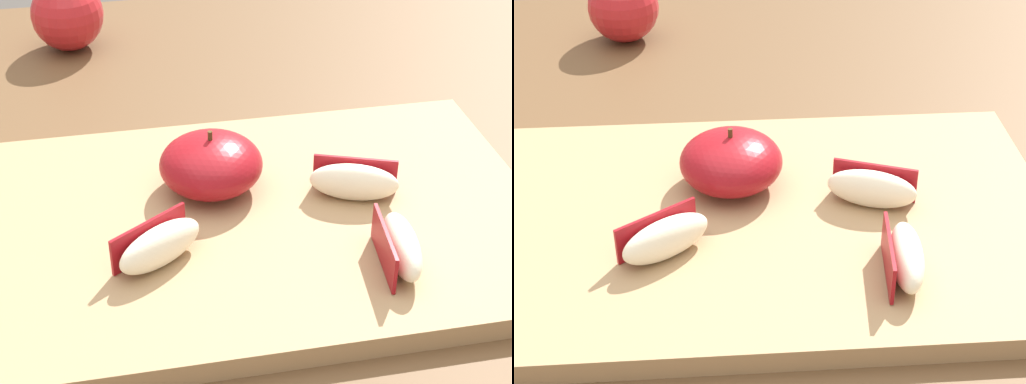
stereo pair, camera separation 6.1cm
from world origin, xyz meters
TOP-DOWN VIEW (x-y plane):
  - dining_table at (0.00, 0.00)m, footprint 1.34×0.85m
  - cutting_board at (0.06, -0.07)m, footprint 0.43×0.29m
  - apple_half_skin_up at (0.04, -0.03)m, footprint 0.08×0.08m
  - apple_wedge_middle at (-0.01, -0.11)m, footprint 0.07×0.06m
  - apple_wedge_right at (0.14, -0.06)m, footprint 0.07×0.05m
  - apple_wedge_left at (0.15, -0.15)m, footprint 0.03×0.07m
  - whole_apple_crimson at (-0.07, 0.30)m, footprint 0.08×0.08m

SIDE VIEW (x-z plane):
  - dining_table at x=0.00m, z-range 0.27..1.02m
  - cutting_board at x=0.06m, z-range 0.75..0.76m
  - apple_wedge_middle at x=-0.01m, z-range 0.76..0.79m
  - apple_wedge_right at x=0.14m, z-range 0.76..0.79m
  - apple_wedge_left at x=0.15m, z-range 0.76..0.79m
  - whole_apple_crimson at x=-0.07m, z-range 0.74..0.83m
  - apple_half_skin_up at x=0.04m, z-range 0.76..0.81m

